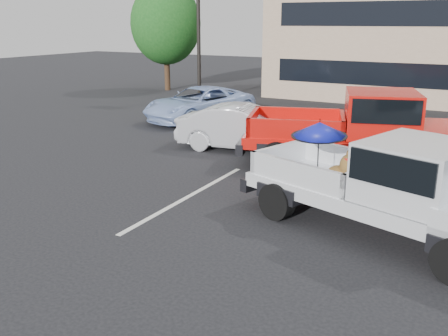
{
  "coord_description": "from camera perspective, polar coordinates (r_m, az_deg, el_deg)",
  "views": [
    {
      "loc": [
        2.88,
        -7.13,
        3.88
      ],
      "look_at": [
        -1.29,
        0.54,
        1.3
      ],
      "focal_mm": 40.0,
      "sensor_mm": 36.0,
      "label": 1
    }
  ],
  "objects": [
    {
      "name": "motel_sign",
      "position": [
        24.76,
        -2.96,
        18.22
      ],
      "size": [
        1.6,
        0.22,
        6.0
      ],
      "color": "black",
      "rests_on": "ground"
    },
    {
      "name": "stripe_left",
      "position": [
        11.53,
        -4.01,
        -3.23
      ],
      "size": [
        0.12,
        5.0,
        0.01
      ],
      "primitive_type": "cube",
      "color": "silver",
      "rests_on": "ground"
    },
    {
      "name": "tree_left",
      "position": [
        29.45,
        -6.69,
        16.06
      ],
      "size": [
        3.96,
        3.96,
        6.02
      ],
      "color": "#332114",
      "rests_on": "ground"
    },
    {
      "name": "silver_pickup",
      "position": [
        9.54,
        19.7,
        -1.79
      ],
      "size": [
        6.02,
        3.63,
        2.06
      ],
      "rotation": [
        0.0,
        0.0,
        -0.32
      ],
      "color": "black",
      "rests_on": "ground"
    },
    {
      "name": "blue_suv",
      "position": [
        20.3,
        -2.84,
        7.33
      ],
      "size": [
        3.51,
        5.24,
        1.33
      ],
      "primitive_type": "imported",
      "rotation": [
        0.0,
        0.0,
        -0.29
      ],
      "color": "#92ABDA",
      "rests_on": "ground"
    },
    {
      "name": "silver_sedan",
      "position": [
        15.5,
        2.48,
        4.58
      ],
      "size": [
        4.4,
        2.12,
        1.39
      ],
      "primitive_type": "imported",
      "rotation": [
        0.0,
        0.0,
        1.73
      ],
      "color": "#B1B3B8",
      "rests_on": "ground"
    },
    {
      "name": "ground",
      "position": [
        8.61,
        5.92,
        -10.42
      ],
      "size": [
        90.0,
        90.0,
        0.0
      ],
      "primitive_type": "plane",
      "color": "black",
      "rests_on": "ground"
    },
    {
      "name": "red_pickup",
      "position": [
        14.12,
        16.64,
        4.58
      ],
      "size": [
        6.7,
        3.98,
        2.09
      ],
      "rotation": [
        0.0,
        0.0,
        0.3
      ],
      "color": "black",
      "rests_on": "ground"
    }
  ]
}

